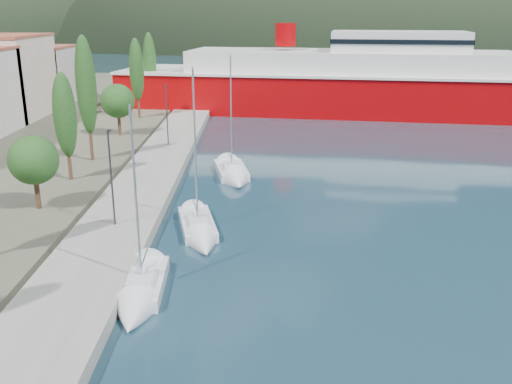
{
  "coord_description": "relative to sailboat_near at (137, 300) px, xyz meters",
  "views": [
    {
      "loc": [
        0.08,
        -18.3,
        13.77
      ],
      "look_at": [
        0.0,
        14.0,
        3.5
      ],
      "focal_mm": 40.0,
      "sensor_mm": 36.0,
      "label": 1
    }
  ],
  "objects": [
    {
      "name": "ferry",
      "position": [
        18.85,
        56.08,
        3.62
      ],
      "size": [
        66.1,
        24.49,
        12.85
      ],
      "color": "#9D0306",
      "rests_on": "ground"
    },
    {
      "name": "sailboat_mid",
      "position": [
        2.27,
        8.54,
        -0.01
      ],
      "size": [
        3.67,
        8.15,
        11.35
      ],
      "color": "silver",
      "rests_on": "ground"
    },
    {
      "name": "quay",
      "position": [
        -3.22,
        19.41,
        0.11
      ],
      "size": [
        5.0,
        88.0,
        0.8
      ],
      "primitive_type": "cube",
      "color": "gray",
      "rests_on": "ground"
    },
    {
      "name": "tree_row",
      "position": [
        -9.32,
        26.02,
        5.53
      ],
      "size": [
        3.68,
        63.36,
        11.17
      ],
      "color": "#47301E",
      "rests_on": "land_strip"
    },
    {
      "name": "lamp_posts",
      "position": [
        -3.22,
        9.31,
        3.8
      ],
      "size": [
        0.15,
        45.52,
        6.06
      ],
      "color": "#2D2D33",
      "rests_on": "quay"
    },
    {
      "name": "sailboat_near",
      "position": [
        0.0,
        0.0,
        0.0
      ],
      "size": [
        2.5,
        7.4,
        10.51
      ],
      "color": "silver",
      "rests_on": "ground"
    },
    {
      "name": "ground",
      "position": [
        5.78,
        113.41,
        -0.29
      ],
      "size": [
        1400.0,
        1400.0,
        0.0
      ],
      "primitive_type": "plane",
      "color": "#1C3947"
    },
    {
      "name": "sailboat_far",
      "position": [
        3.9,
        21.68,
        0.03
      ],
      "size": [
        3.78,
        7.96,
        11.24
      ],
      "color": "silver",
      "rests_on": "ground"
    }
  ]
}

